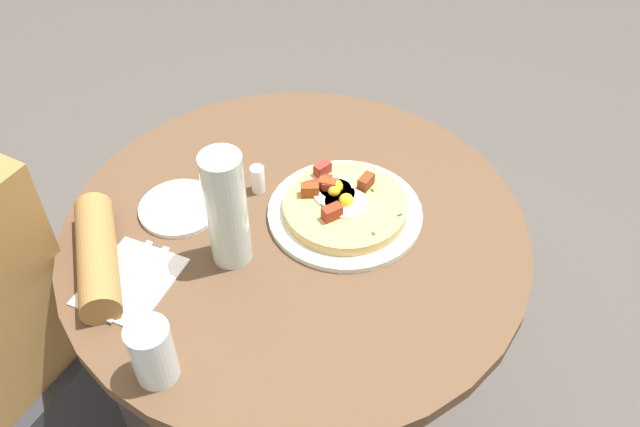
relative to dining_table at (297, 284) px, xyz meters
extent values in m
plane|color=#4C4742|center=(0.00, 0.00, -0.55)|extent=(6.00, 6.00, 0.00)
cylinder|color=brown|center=(0.00, 0.00, 0.16)|extent=(0.89, 0.89, 0.03)
cylinder|color=#333338|center=(0.00, 0.00, -0.21)|extent=(0.11, 0.11, 0.69)
cylinder|color=#333338|center=(0.00, 0.00, -0.54)|extent=(0.40, 0.40, 0.02)
cylinder|color=olive|center=(0.25, -0.26, 0.20)|extent=(0.24, 0.23, 0.07)
cylinder|color=silver|center=(-0.07, 0.07, 0.18)|extent=(0.30, 0.30, 0.01)
cylinder|color=tan|center=(-0.07, 0.07, 0.19)|extent=(0.24, 0.24, 0.02)
cylinder|color=white|center=(-0.08, 0.04, 0.21)|extent=(0.08, 0.08, 0.01)
sphere|color=yellow|center=(-0.08, 0.04, 0.21)|extent=(0.02, 0.02, 0.02)
cylinder|color=white|center=(-0.09, 0.04, 0.21)|extent=(0.06, 0.06, 0.01)
sphere|color=yellow|center=(-0.09, 0.04, 0.21)|extent=(0.03, 0.03, 0.03)
cylinder|color=white|center=(-0.07, 0.07, 0.21)|extent=(0.08, 0.08, 0.01)
sphere|color=yellow|center=(-0.07, 0.07, 0.21)|extent=(0.03, 0.03, 0.03)
cube|color=maroon|center=(-0.13, -0.01, 0.22)|extent=(0.04, 0.03, 0.02)
cube|color=brown|center=(-0.13, 0.08, 0.22)|extent=(0.04, 0.02, 0.02)
cube|color=maroon|center=(-0.09, 0.02, 0.22)|extent=(0.03, 0.04, 0.02)
cube|color=maroon|center=(-0.07, 0.00, 0.21)|extent=(0.03, 0.03, 0.02)
cube|color=brown|center=(-0.06, 0.00, 0.22)|extent=(0.03, 0.04, 0.02)
cube|color=maroon|center=(-0.09, 0.02, 0.22)|extent=(0.04, 0.03, 0.02)
cube|color=maroon|center=(-0.03, 0.07, 0.22)|extent=(0.04, 0.04, 0.03)
cube|color=#387F2D|center=(-0.05, 0.10, 0.21)|extent=(0.01, 0.01, 0.00)
cube|color=#387F2D|center=(-0.12, 0.08, 0.21)|extent=(0.01, 0.01, 0.00)
cube|color=#387F2D|center=(-0.02, 0.15, 0.21)|extent=(0.01, 0.01, 0.00)
cube|color=#387F2D|center=(-0.09, 0.17, 0.21)|extent=(0.01, 0.01, 0.00)
cube|color=#387F2D|center=(-0.04, 0.04, 0.21)|extent=(0.01, 0.01, 0.00)
cube|color=#387F2D|center=(-0.13, 0.10, 0.21)|extent=(0.01, 0.01, 0.00)
cylinder|color=white|center=(0.06, -0.22, 0.18)|extent=(0.16, 0.16, 0.01)
cube|color=white|center=(0.25, -0.19, 0.17)|extent=(0.18, 0.15, 0.00)
cube|color=silver|center=(0.25, -0.21, 0.18)|extent=(0.18, 0.03, 0.00)
cube|color=silver|center=(0.25, -0.17, 0.18)|extent=(0.18, 0.03, 0.00)
cylinder|color=silver|center=(0.38, -0.03, 0.23)|extent=(0.07, 0.07, 0.11)
cylinder|color=silver|center=(0.12, -0.06, 0.29)|extent=(0.07, 0.07, 0.23)
cylinder|color=white|center=(-0.06, -0.11, 0.20)|extent=(0.03, 0.03, 0.06)
camera|label=1|loc=(0.76, 0.46, 1.09)|focal=37.99mm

